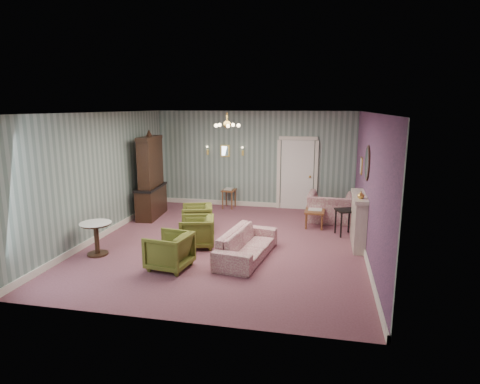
% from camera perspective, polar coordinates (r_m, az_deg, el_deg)
% --- Properties ---
extents(floor, '(7.00, 7.00, 0.00)m').
position_cam_1_polar(floor, '(9.26, -1.73, -7.13)').
color(floor, '#7E4957').
rests_on(floor, ground).
extents(ceiling, '(7.00, 7.00, 0.00)m').
position_cam_1_polar(ceiling, '(8.75, -1.85, 11.12)').
color(ceiling, white).
rests_on(ceiling, ground).
extents(wall_back, '(6.00, 0.00, 6.00)m').
position_cam_1_polar(wall_back, '(12.28, 2.03, 4.58)').
color(wall_back, slate).
rests_on(wall_back, ground).
extents(wall_front, '(6.00, 0.00, 6.00)m').
position_cam_1_polar(wall_front, '(5.64, -10.13, -4.49)').
color(wall_front, slate).
rests_on(wall_front, ground).
extents(wall_left, '(0.00, 7.00, 7.00)m').
position_cam_1_polar(wall_left, '(10.02, -18.73, 2.27)').
color(wall_left, slate).
rests_on(wall_left, ground).
extents(wall_right, '(0.00, 7.00, 7.00)m').
position_cam_1_polar(wall_right, '(8.71, 17.79, 0.94)').
color(wall_right, slate).
rests_on(wall_right, ground).
extents(wall_right_floral, '(0.00, 7.00, 7.00)m').
position_cam_1_polar(wall_right_floral, '(8.70, 17.70, 0.95)').
color(wall_right_floral, '#A1507D').
rests_on(wall_right_floral, ground).
extents(door, '(1.12, 0.12, 2.16)m').
position_cam_1_polar(door, '(12.15, 8.05, 2.62)').
color(door, white).
rests_on(door, floor).
extents(olive_chair_a, '(0.80, 0.84, 0.76)m').
position_cam_1_polar(olive_chair_a, '(7.85, -9.94, -7.93)').
color(olive_chair_a, brown).
rests_on(olive_chair_a, floor).
extents(olive_chair_b, '(0.84, 0.87, 0.75)m').
position_cam_1_polar(olive_chair_b, '(8.95, -6.10, -5.37)').
color(olive_chair_b, brown).
rests_on(olive_chair_b, floor).
extents(olive_chair_c, '(0.86, 0.89, 0.74)m').
position_cam_1_polar(olive_chair_c, '(10.00, -6.07, -3.50)').
color(olive_chair_c, brown).
rests_on(olive_chair_c, floor).
extents(sofa_chintz, '(0.85, 2.01, 0.76)m').
position_cam_1_polar(sofa_chintz, '(8.26, 0.97, -6.73)').
color(sofa_chintz, '#8E3954').
rests_on(sofa_chintz, floor).
extents(wingback_chair, '(1.23, 0.85, 1.03)m').
position_cam_1_polar(wingback_chair, '(11.04, 12.64, -1.49)').
color(wingback_chair, '#8E3954').
rests_on(wingback_chair, floor).
extents(dresser, '(0.61, 1.46, 2.37)m').
position_cam_1_polar(dresser, '(11.40, -12.51, 2.38)').
color(dresser, black).
rests_on(dresser, floor).
extents(fireplace, '(0.30, 1.40, 1.16)m').
position_cam_1_polar(fireplace, '(9.27, 16.35, -3.84)').
color(fireplace, beige).
rests_on(fireplace, floor).
extents(mantel_vase, '(0.15, 0.15, 0.15)m').
position_cam_1_polar(mantel_vase, '(8.73, 16.66, -0.41)').
color(mantel_vase, gold).
rests_on(mantel_vase, fireplace).
extents(oval_mirror, '(0.04, 0.76, 0.84)m').
position_cam_1_polar(oval_mirror, '(9.03, 17.45, 3.92)').
color(oval_mirror, white).
rests_on(oval_mirror, wall_right).
extents(framed_print, '(0.04, 0.34, 0.42)m').
position_cam_1_polar(framed_print, '(10.40, 16.72, 3.56)').
color(framed_print, gold).
rests_on(framed_print, wall_right).
extents(coffee_table, '(0.52, 0.89, 0.45)m').
position_cam_1_polar(coffee_table, '(10.65, 10.49, -3.50)').
color(coffee_table, brown).
rests_on(coffee_table, floor).
extents(side_table_black, '(0.55, 0.55, 0.64)m').
position_cam_1_polar(side_table_black, '(9.99, 14.58, -4.16)').
color(side_table_black, black).
rests_on(side_table_black, floor).
extents(pedestal_table, '(0.71, 0.71, 0.70)m').
position_cam_1_polar(pedestal_table, '(8.93, -19.53, -6.20)').
color(pedestal_table, black).
rests_on(pedestal_table, floor).
extents(nesting_table, '(0.40, 0.50, 0.62)m').
position_cam_1_polar(nesting_table, '(12.29, -1.56, -0.83)').
color(nesting_table, brown).
rests_on(nesting_table, floor).
extents(gilt_mirror_back, '(0.28, 0.06, 0.36)m').
position_cam_1_polar(gilt_mirror_back, '(12.40, -2.11, 5.81)').
color(gilt_mirror_back, gold).
rests_on(gilt_mirror_back, wall_back).
extents(sconce_left, '(0.16, 0.12, 0.30)m').
position_cam_1_polar(sconce_left, '(12.52, -4.59, 5.84)').
color(sconce_left, gold).
rests_on(sconce_left, wall_back).
extents(sconce_right, '(0.16, 0.12, 0.30)m').
position_cam_1_polar(sconce_right, '(12.26, 0.37, 5.75)').
color(sconce_right, gold).
rests_on(sconce_right, wall_back).
extents(chandelier, '(0.56, 0.56, 0.36)m').
position_cam_1_polar(chandelier, '(8.76, -1.84, 9.35)').
color(chandelier, gold).
rests_on(chandelier, ceiling).
extents(burgundy_cushion, '(0.41, 0.28, 0.39)m').
position_cam_1_polar(burgundy_cushion, '(10.90, 12.38, -1.83)').
color(burgundy_cushion, maroon).
rests_on(burgundy_cushion, wingback_chair).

